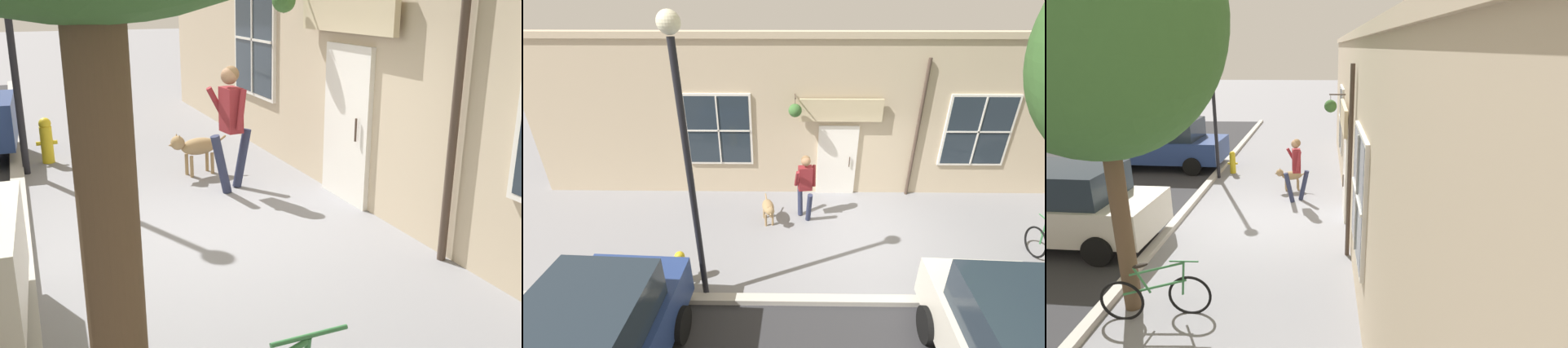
{
  "view_description": "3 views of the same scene",
  "coord_description": "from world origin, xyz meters",
  "views": [
    {
      "loc": [
        1.86,
        6.09,
        2.69
      ],
      "look_at": [
        -0.51,
        0.46,
        0.82
      ],
      "focal_mm": 40.0,
      "sensor_mm": 36.0,
      "label": 1
    },
    {
      "loc": [
        6.81,
        -1.87,
        5.27
      ],
      "look_at": [
        -1.34,
        -1.98,
        1.04
      ],
      "focal_mm": 24.0,
      "sensor_mm": 36.0,
      "label": 2
    },
    {
      "loc": [
        -1.6,
        9.26,
        4.16
      ],
      "look_at": [
        -1.22,
        -0.13,
        1.21
      ],
      "focal_mm": 28.0,
      "sensor_mm": 36.0,
      "label": 3
    }
  ],
  "objects": [
    {
      "name": "fire_hydrant",
      "position": [
        1.5,
        -4.0,
        0.4
      ],
      "size": [
        0.34,
        0.2,
        0.77
      ],
      "color": "gold",
      "rests_on": "ground_plane"
    },
    {
      "name": "ground_plane",
      "position": [
        0.0,
        0.0,
        0.0
      ],
      "size": [
        90.0,
        90.0,
        0.0
      ],
      "primitive_type": "plane",
      "color": "gray"
    },
    {
      "name": "dog_on_leash",
      "position": [
        -0.6,
        -2.36,
        0.45
      ],
      "size": [
        1.0,
        0.4,
        0.69
      ],
      "color": "#997A51",
      "rests_on": "ground_plane"
    },
    {
      "name": "storefront_facade",
      "position": [
        -2.34,
        -0.02,
        2.24
      ],
      "size": [
        0.95,
        18.0,
        4.46
      ],
      "color": "#C6B293",
      "rests_on": "ground_plane"
    },
    {
      "name": "pedestrian_walking",
      "position": [
        -0.86,
        -1.44,
        1.09
      ],
      "size": [
        0.71,
        0.55,
        1.79
      ],
      "color": "#282D47",
      "rests_on": "ground_plane"
    }
  ]
}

